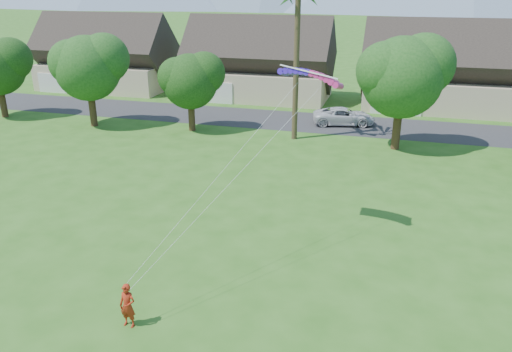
% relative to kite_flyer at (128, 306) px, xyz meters
% --- Properties ---
extents(street, '(90.00, 7.00, 0.01)m').
position_rel_kite_flyer_xyz_m(street, '(2.99, 30.68, -0.87)').
color(street, '#2D2D30').
rests_on(street, ground).
extents(kite_flyer, '(0.67, 0.46, 1.75)m').
position_rel_kite_flyer_xyz_m(kite_flyer, '(0.00, 0.00, 0.00)').
color(kite_flyer, '#A42712').
rests_on(kite_flyer, ground).
extents(parked_car, '(5.87, 3.64, 1.52)m').
position_rel_kite_flyer_xyz_m(parked_car, '(4.36, 30.68, -0.12)').
color(parked_car, silver).
rests_on(parked_car, ground).
extents(houses_row, '(72.75, 8.19, 8.86)m').
position_rel_kite_flyer_xyz_m(houses_row, '(3.49, 39.68, 2.57)').
color(houses_row, beige).
rests_on(houses_row, ground).
extents(tree_row, '(62.27, 6.67, 8.45)m').
position_rel_kite_flyer_xyz_m(tree_row, '(1.85, 24.60, 4.01)').
color(tree_row, '#47301C').
rests_on(tree_row, ground).
extents(parafoil_kite, '(3.09, 1.25, 0.50)m').
position_rel_kite_flyer_xyz_m(parafoil_kite, '(4.88, 9.46, 7.15)').
color(parafoil_kite, '#3718B7').
rests_on(parafoil_kite, ground).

